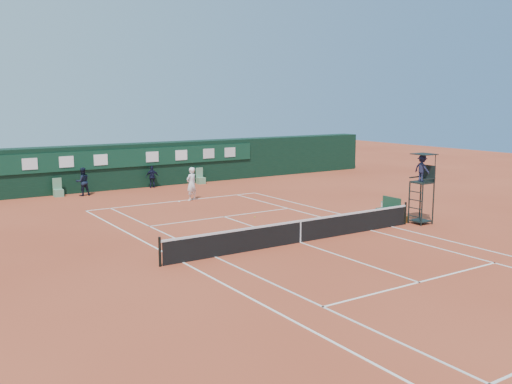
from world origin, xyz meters
TOP-DOWN VIEW (x-y plane):
  - ground at (0.00, 0.00)m, footprint 90.00×90.00m
  - court_lines at (0.00, 0.00)m, footprint 11.05×23.85m
  - tennis_net at (0.00, 0.00)m, footprint 12.90×0.10m
  - back_wall at (0.00, 18.74)m, footprint 40.00×1.65m
  - linesman_chair_left at (-5.50, 17.48)m, footprint 0.55×0.50m
  - linesman_chair_right at (4.50, 17.48)m, footprint 0.55×0.50m
  - umpire_chair at (7.16, -0.28)m, footprint 0.96×0.95m
  - player_bench at (6.79, 1.40)m, footprint 0.56×1.20m
  - tennis_bag at (6.77, 0.64)m, footprint 0.52×0.94m
  - cooler at (7.74, 2.37)m, footprint 0.57×0.57m
  - tennis_ball at (1.21, 5.35)m, footprint 0.07×0.07m
  - player at (0.84, 11.71)m, footprint 0.84×0.69m
  - ball_kid_left at (-4.11, 16.95)m, footprint 0.89×0.70m
  - ball_kid_right at (0.84, 17.59)m, footprint 0.95×0.58m

SIDE VIEW (x-z plane):
  - ground at x=0.00m, z-range 0.00..0.00m
  - court_lines at x=0.00m, z-range 0.00..0.01m
  - tennis_ball at x=1.21m, z-range 0.00..0.07m
  - tennis_bag at x=6.77m, z-range 0.00..0.33m
  - linesman_chair_left at x=-5.50m, z-range -0.26..0.89m
  - linesman_chair_right at x=4.50m, z-range -0.26..0.89m
  - cooler at x=7.74m, z-range 0.00..0.65m
  - tennis_net at x=0.00m, z-range -0.04..1.06m
  - player_bench at x=6.79m, z-range 0.05..1.15m
  - ball_kid_right at x=0.84m, z-range 0.00..1.51m
  - ball_kid_left at x=-4.11m, z-range 0.00..1.78m
  - player at x=0.84m, z-range 0.00..2.00m
  - back_wall at x=0.00m, z-range 0.01..3.01m
  - umpire_chair at x=7.16m, z-range 0.75..4.17m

